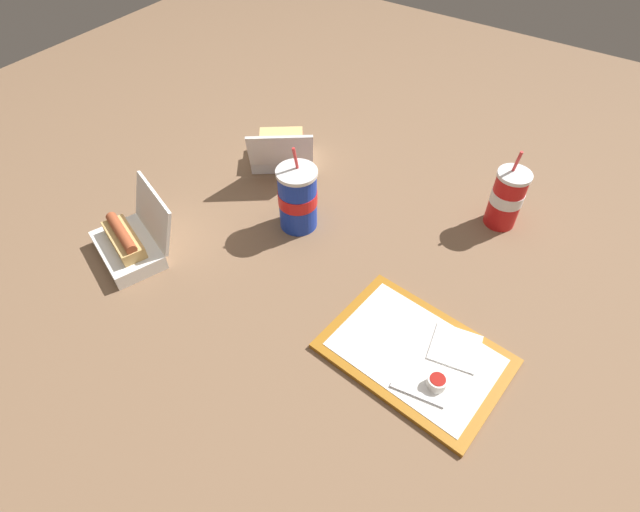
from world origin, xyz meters
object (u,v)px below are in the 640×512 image
at_px(food_tray, 415,354).
at_px(clamshell_sandwich_back, 282,150).
at_px(ketchup_cup, 437,382).
at_px(soda_cup_center, 507,198).
at_px(plastic_fork, 417,395).
at_px(clamshell_hotdog_front, 130,242).
at_px(soda_cup_front, 298,198).

bearing_deg(food_tray, clamshell_sandwich_back, -31.22).
distance_m(ketchup_cup, soda_cup_center, 0.56).
distance_m(food_tray, soda_cup_center, 0.51).
bearing_deg(plastic_fork, clamshell_hotdog_front, -5.85).
relative_size(clamshell_hotdog_front, soda_cup_front, 1.02).
height_order(ketchup_cup, soda_cup_front, soda_cup_front).
distance_m(food_tray, clamshell_hotdog_front, 0.74).
relative_size(soda_cup_front, soda_cup_center, 1.06).
bearing_deg(food_tray, plastic_fork, 118.56).
bearing_deg(ketchup_cup, clamshell_hotdog_front, 5.93).
relative_size(food_tray, soda_cup_front, 1.67).
relative_size(ketchup_cup, clamshell_sandwich_back, 0.15).
distance_m(clamshell_sandwich_back, soda_cup_front, 0.29).
height_order(food_tray, ketchup_cup, ketchup_cup).
bearing_deg(soda_cup_front, food_tray, 156.32).
relative_size(clamshell_hotdog_front, soda_cup_center, 1.08).
height_order(soda_cup_front, soda_cup_center, soda_cup_front).
height_order(plastic_fork, soda_cup_front, soda_cup_front).
xyz_separation_m(clamshell_sandwich_back, soda_cup_center, (-0.65, -0.11, 0.04)).
bearing_deg(clamshell_sandwich_back, food_tray, 148.78).
xyz_separation_m(food_tray, soda_cup_front, (0.44, -0.19, 0.08)).
bearing_deg(clamshell_hotdog_front, ketchup_cup, -174.07).
bearing_deg(clamshell_sandwich_back, soda_cup_center, -170.29).
bearing_deg(soda_cup_front, clamshell_sandwich_back, -44.21).
bearing_deg(soda_cup_center, soda_cup_front, 34.78).
height_order(food_tray, clamshell_sandwich_back, clamshell_sandwich_back).
distance_m(clamshell_hotdog_front, soda_cup_center, 0.96).
height_order(food_tray, soda_cup_center, soda_cup_center).
distance_m(food_tray, ketchup_cup, 0.09).
bearing_deg(plastic_fork, ketchup_cup, -126.56).
distance_m(soda_cup_front, soda_cup_center, 0.54).
distance_m(plastic_fork, clamshell_hotdog_front, 0.77).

